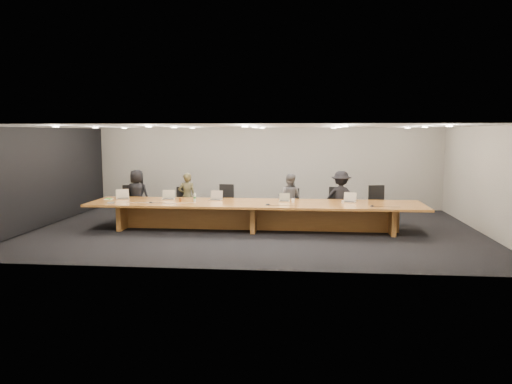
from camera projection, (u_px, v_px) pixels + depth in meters
ground at (255, 230)px, 13.58m from camera, size 12.00×12.00×0.00m
back_wall at (266, 168)px, 17.36m from camera, size 12.00×0.02×2.80m
left_wall_panel at (45, 178)px, 13.99m from camera, size 0.08×7.84×2.74m
conference_table at (255, 211)px, 13.52m from camera, size 9.00×1.80×0.75m
chair_far_left at (129, 202)px, 15.08m from camera, size 0.61×0.61×1.06m
chair_left at (182, 204)px, 15.00m from camera, size 0.53×0.53×1.02m
chair_mid_left at (224, 202)px, 14.95m from camera, size 0.68×0.68×1.10m
chair_mid_right at (291, 205)px, 14.56m from camera, size 0.57×0.57×1.02m
chair_right at (334, 205)px, 14.48m from camera, size 0.69×0.69×1.07m
chair_far_right at (379, 204)px, 14.43m from camera, size 0.68×0.68×1.12m
person_a at (137, 195)px, 14.99m from camera, size 0.80×0.58×1.53m
person_b at (187, 197)px, 14.92m from camera, size 0.60×0.47×1.44m
person_c at (290, 198)px, 14.54m from camera, size 0.82×0.72×1.45m
person_d at (341, 197)px, 14.44m from camera, size 1.09×0.77×1.53m
laptop_a at (123, 194)px, 14.18m from camera, size 0.43×0.38×0.28m
laptop_b at (168, 195)px, 14.08m from camera, size 0.38×0.30×0.27m
laptop_c at (215, 195)px, 13.94m from camera, size 0.38×0.30×0.27m
laptop_d at (284, 197)px, 13.67m from camera, size 0.29×0.22×0.23m
laptop_e at (349, 197)px, 13.51m from camera, size 0.41×0.35×0.27m
water_bottle at (195, 198)px, 13.66m from camera, size 0.07×0.07×0.22m
amber_mug at (180, 200)px, 13.63m from camera, size 0.09×0.09×0.09m
paper_cup_near at (293, 201)px, 13.48m from camera, size 0.10×0.10×0.10m
paper_cup_far at (343, 202)px, 13.30m from camera, size 0.09×0.09×0.08m
notepad at (109, 199)px, 14.11m from camera, size 0.22×0.18×0.01m
lime_gadget at (109, 199)px, 14.08m from camera, size 0.17×0.12×0.02m
av_box at (111, 203)px, 13.34m from camera, size 0.22×0.19×0.03m
mic_left at (151, 202)px, 13.44m from camera, size 0.15×0.15×0.03m
mic_center at (268, 204)px, 13.02m from camera, size 0.16×0.16×0.03m
mic_right at (372, 206)px, 12.77m from camera, size 0.16×0.16×0.03m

